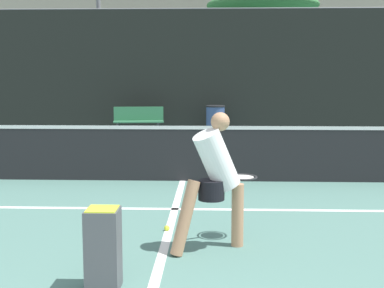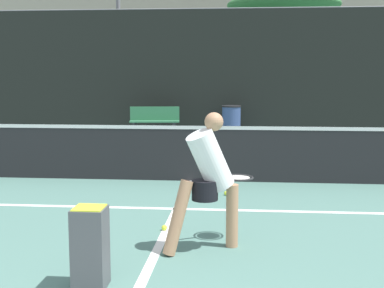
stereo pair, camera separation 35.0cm
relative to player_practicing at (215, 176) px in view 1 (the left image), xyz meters
name	(u,v)px [view 1 (the left image)]	position (x,y,z in m)	size (l,w,h in m)	color
court_service_line	(175,209)	(-0.54, 1.64, -0.78)	(8.25, 0.10, 0.01)	white
court_center_mark	(171,224)	(-0.54, 0.92, -0.78)	(0.10, 5.28, 0.01)	white
net	(183,151)	(-0.54, 3.57, -0.27)	(11.09, 0.09, 1.07)	slate
fence_back	(196,72)	(-0.54, 10.81, 1.09)	(24.00, 0.06, 3.75)	black
player_practicing	(215,176)	(0.00, 0.00, 0.00)	(1.01, 0.95, 1.45)	tan
tennis_ball_scattered_1	(203,190)	(-0.17, 2.74, -0.75)	(0.07, 0.07, 0.07)	#D1E033
tennis_ball_scattered_2	(222,193)	(0.11, 2.52, -0.75)	(0.07, 0.07, 0.07)	#D1E033
tennis_ball_scattered_9	(167,228)	(-0.56, 0.64, -0.75)	(0.07, 0.07, 0.07)	#D1E033
ball_hopper	(103,247)	(-0.96, -1.08, -0.41)	(0.28, 0.28, 0.71)	#4C4C51
courtside_bench	(139,121)	(-2.17, 9.91, -0.32)	(1.47, 0.55, 0.86)	#33724C
trash_bin	(215,121)	(0.05, 10.14, -0.33)	(0.56, 0.56, 0.89)	#384C7F
parked_car	(125,107)	(-3.14, 13.44, -0.15)	(1.89, 4.16, 1.51)	#B7B7BC
tree_west	(252,32)	(1.61, 17.66, 2.77)	(3.57, 3.57, 4.05)	brown
tree_mid	(262,7)	(2.05, 17.69, 3.82)	(4.72, 4.72, 5.09)	brown
building_far	(204,51)	(-0.54, 24.41, 2.24)	(36.00, 2.40, 6.06)	gray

